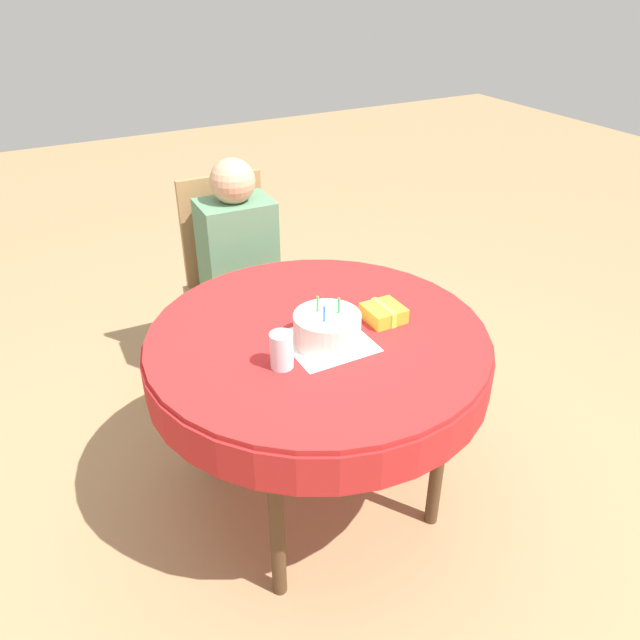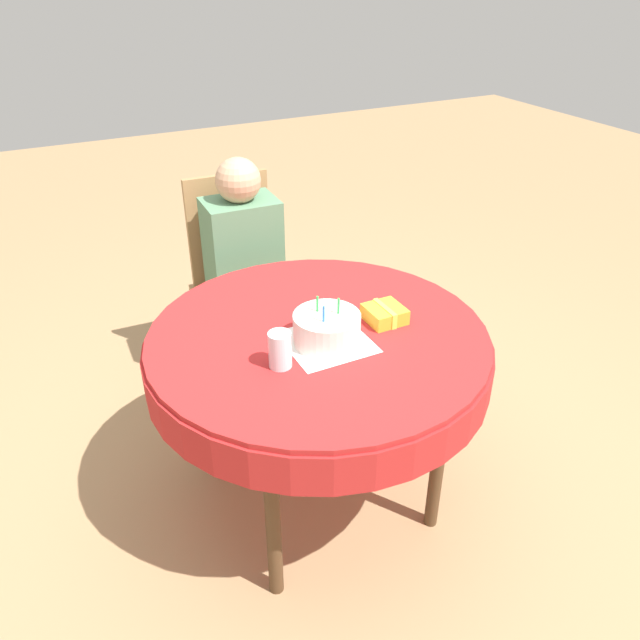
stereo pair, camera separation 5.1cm
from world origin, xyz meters
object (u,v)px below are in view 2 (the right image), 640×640
birthday_cake (326,329)px  drinking_glass (280,350)px  gift_box (385,314)px  chair (240,277)px  person (245,256)px

birthday_cake → drinking_glass: 0.20m
drinking_glass → gift_box: 0.45m
chair → drinking_glass: 1.15m
chair → birthday_cake: chair is taller
birthday_cake → drinking_glass: (-0.19, -0.06, 0.01)m
person → birthday_cake: (-0.06, -0.92, 0.13)m
person → gift_box: person is taller
drinking_glass → gift_box: bearing=11.5°
birthday_cake → gift_box: 0.25m
person → gift_box: (0.19, -0.89, 0.11)m
person → drinking_glass: person is taller
chair → gift_box: 1.05m
chair → gift_box: size_ratio=7.55×
person → chair: bearing=90.0°
birthday_cake → gift_box: bearing=7.5°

